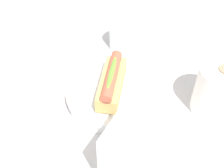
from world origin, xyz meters
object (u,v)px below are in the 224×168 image
object	(u,v)px
serving_bowl	(112,94)
hotdog_front	(112,82)
paper_towel_roll	(219,90)
napkin_box	(122,147)
water_glass	(121,36)

from	to	relation	value
serving_bowl	hotdog_front	distance (m)	0.04
serving_bowl	hotdog_front	world-z (taller)	hotdog_front
paper_towel_roll	napkin_box	distance (m)	0.28
napkin_box	water_glass	bearing A→B (deg)	-151.97
water_glass	napkin_box	size ratio (longest dim) A/B	0.60
serving_bowl	water_glass	world-z (taller)	water_glass
hotdog_front	napkin_box	xyz separation A→B (m)	(0.18, 0.06, 0.02)
water_glass	paper_towel_roll	xyz separation A→B (m)	(0.17, 0.27, 0.02)
napkin_box	paper_towel_roll	bearing A→B (deg)	154.17
hotdog_front	napkin_box	distance (m)	0.19
serving_bowl	napkin_box	xyz separation A→B (m)	(0.18, 0.06, 0.06)
water_glass	paper_towel_roll	world-z (taller)	paper_towel_roll
serving_bowl	water_glass	xyz separation A→B (m)	(-0.20, -0.02, 0.02)
water_glass	serving_bowl	bearing A→B (deg)	6.01
serving_bowl	napkin_box	distance (m)	0.20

